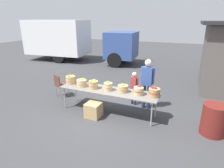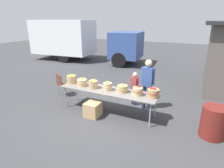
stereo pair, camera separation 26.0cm
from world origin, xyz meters
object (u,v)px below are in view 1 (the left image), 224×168
(apple_basket_green_2, at_px, (93,84))
(box_truck, at_px, (71,39))
(market_table, at_px, (108,91))
(folding_chair, at_px, (60,84))
(apple_basket_red_1, at_px, (154,92))
(trash_barrel, at_px, (214,120))
(apple_basket_red_0, at_px, (139,90))
(produce_crate, at_px, (94,110))
(apple_basket_green_4, at_px, (123,88))
(vendor_adult, at_px, (147,80))
(apple_basket_green_3, at_px, (108,86))
(apple_basket_green_0, at_px, (71,79))
(apple_basket_green_1, at_px, (82,83))
(child_customer, at_px, (134,86))

(apple_basket_green_2, bearing_deg, box_truck, 129.64)
(market_table, height_order, folding_chair, folding_chair)
(box_truck, bearing_deg, apple_basket_red_1, -46.16)
(apple_basket_red_1, bearing_deg, trash_barrel, -3.20)
(apple_basket_green_2, bearing_deg, apple_basket_red_0, 3.82)
(apple_basket_green_2, height_order, produce_crate, apple_basket_green_2)
(market_table, height_order, apple_basket_green_4, apple_basket_green_4)
(market_table, relative_size, apple_basket_green_2, 10.36)
(apple_basket_green_4, relative_size, produce_crate, 0.74)
(box_truck, bearing_deg, market_table, -52.79)
(vendor_adult, bearing_deg, apple_basket_green_3, 35.57)
(apple_basket_red_0, relative_size, apple_basket_red_1, 0.90)
(apple_basket_green_0, relative_size, apple_basket_red_1, 1.00)
(market_table, distance_m, produce_crate, 0.72)
(apple_basket_green_4, height_order, produce_crate, apple_basket_green_4)
(apple_basket_red_1, relative_size, vendor_adult, 0.21)
(apple_basket_green_1, xyz_separation_m, produce_crate, (0.64, -0.41, -0.65))
(apple_basket_green_1, relative_size, trash_barrel, 0.41)
(apple_basket_green_2, bearing_deg, produce_crate, -63.15)
(apple_basket_green_4, distance_m, produce_crate, 1.10)
(apple_basket_green_0, distance_m, apple_basket_red_0, 2.36)
(box_truck, height_order, produce_crate, box_truck)
(apple_basket_green_0, xyz_separation_m, apple_basket_red_0, (2.36, -0.03, -0.02))
(apple_basket_green_3, height_order, trash_barrel, apple_basket_green_3)
(apple_basket_green_1, bearing_deg, apple_basket_green_2, -3.79)
(vendor_adult, bearing_deg, market_table, 34.69)
(market_table, distance_m, folding_chair, 2.25)
(apple_basket_green_3, distance_m, folding_chair, 2.28)
(child_customer, bearing_deg, apple_basket_green_2, 58.25)
(apple_basket_green_1, xyz_separation_m, apple_basket_red_1, (2.31, 0.10, 0.01))
(apple_basket_green_1, xyz_separation_m, child_customer, (1.48, 0.92, -0.19))
(apple_basket_green_4, relative_size, box_truck, 0.04)
(folding_chair, bearing_deg, box_truck, -36.33)
(trash_barrel, bearing_deg, box_truck, 144.24)
(market_table, height_order, box_truck, box_truck)
(apple_basket_red_1, distance_m, vendor_adult, 0.81)
(vendor_adult, bearing_deg, apple_basket_green_2, 26.64)
(box_truck, bearing_deg, folding_chair, -64.26)
(apple_basket_green_1, height_order, box_truck, box_truck)
(apple_basket_green_4, xyz_separation_m, trash_barrel, (2.47, -0.06, -0.46))
(apple_basket_green_4, relative_size, apple_basket_red_0, 1.07)
(apple_basket_green_1, distance_m, child_customer, 1.75)
(apple_basket_green_3, xyz_separation_m, produce_crate, (-0.29, -0.42, -0.66))
(apple_basket_green_1, relative_size, box_truck, 0.04)
(apple_basket_green_0, height_order, apple_basket_green_1, apple_basket_green_0)
(apple_basket_red_1, bearing_deg, vendor_adult, 117.81)
(market_table, distance_m, apple_basket_green_3, 0.16)
(trash_barrel, bearing_deg, market_table, 179.59)
(apple_basket_green_1, relative_size, vendor_adult, 0.20)
(trash_barrel, bearing_deg, apple_basket_red_1, 176.80)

